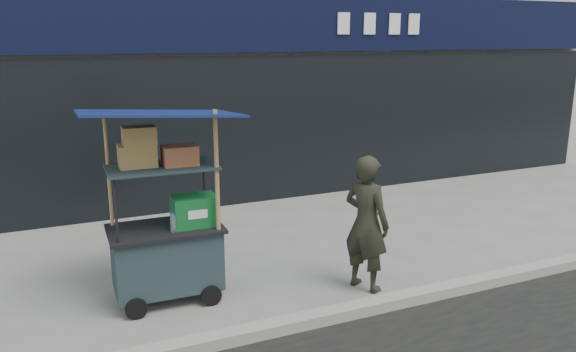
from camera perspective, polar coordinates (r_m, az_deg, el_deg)
name	(u,v)px	position (r m, az deg, el deg)	size (l,w,h in m)	color
ground	(332,310)	(5.87, 4.45, -13.39)	(80.00, 80.00, 0.00)	slate
curb	(341,313)	(5.68, 5.44, -13.69)	(80.00, 0.18, 0.12)	gray
vendor_cart	(167,234)	(5.93, -12.19, -5.78)	(1.54, 1.11, 2.05)	#1B2A2E
vendor_man	(366,223)	(6.09, 7.96, -4.77)	(0.55, 0.36, 1.49)	black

